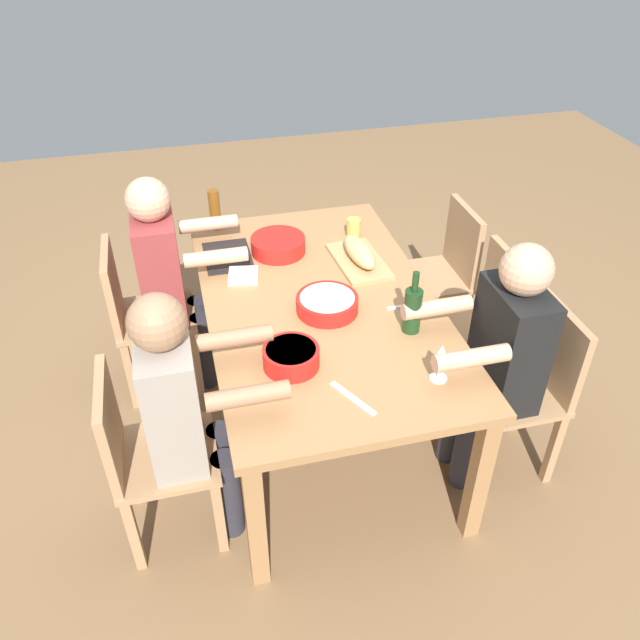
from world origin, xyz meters
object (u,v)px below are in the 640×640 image
Objects in this scene: serving_bowl_pasta at (327,303)px; cup_near_right at (353,229)px; dining_table at (320,314)px; chair_far_left at (144,452)px; chair_near_left at (529,382)px; diner_near_left at (499,351)px; diner_far_right at (169,272)px; beer_bottle at (215,210)px; chair_near_center at (481,319)px; cutting_board at (359,261)px; napkin_stack at (243,276)px; wine_glass at (441,356)px; diner_far_left at (184,405)px; chair_near_right at (443,270)px; serving_bowl_fruit at (278,244)px; serving_bowl_salad at (291,356)px; wine_bottle at (413,309)px; bread_loaf at (359,252)px; chair_far_right at (139,312)px.

serving_bowl_pasta is 2.55× the size of cup_near_right.
chair_far_left reaches higher than dining_table.
chair_near_left is 3.09× the size of serving_bowl_pasta.
diner_near_left reaches higher than chair_near_left.
beer_bottle is (0.32, -0.28, 0.15)m from diner_far_right.
chair_near_center is 0.71× the size of diner_near_left.
serving_bowl_pasta is at bearing 144.34° from cutting_board.
dining_table is at bearing 59.82° from chair_near_left.
napkin_stack is (0.27, 0.31, 0.09)m from dining_table.
diner_near_left is at bearing -90.00° from chair_far_left.
diner_far_right is at bearing 71.92° from chair_near_center.
diner_far_left is at bearing 81.80° from wine_glass.
chair_near_right is 0.99m from serving_bowl_fruit.
chair_near_left is at bearing -152.47° from cup_near_right.
dining_table is 0.50m from serving_bowl_fruit.
serving_bowl_salad is at bearing 144.58° from serving_bowl_pasta.
wine_bottle reaches higher than beer_bottle.
diner_far_right is 1.00m from serving_bowl_salad.
serving_bowl_fruit is 2.55× the size of cup_near_right.
diner_near_left reaches higher than napkin_stack.
diner_far_right is 1.41× the size of chair_near_right.
chair_far_left is at bearing 120.18° from chair_near_right.
napkin_stack is at bearing -121.63° from diner_far_right.
chair_near_right is 0.71× the size of diner_far_left.
serving_bowl_salad is 0.70× the size of bread_loaf.
wine_glass is (-1.10, -0.42, 0.07)m from serving_bowl_fruit.
wine_bottle reaches higher than serving_bowl_fruit.
chair_near_left is at bearing -90.00° from chair_far_left.
wine_bottle reaches higher than dining_table.
cup_near_right is at bearing -87.92° from diner_far_right.
chair_near_center is at bearing -115.27° from bread_loaf.
diner_far_right reaches higher than bread_loaf.
chair_near_center is at bearing -103.46° from napkin_stack.
beer_bottle reaches higher than chair_near_left.
diner_near_left reaches higher than cutting_board.
wine_glass is (-0.14, -0.97, 0.16)m from diner_far_left.
dining_table is at bearing -126.66° from diner_far_right.
serving_bowl_salad is at bearing 68.19° from wine_glass.
chair_far_right is 2.93× the size of wine_bottle.
diner_far_left reaches higher than cutting_board.
cutting_board is 1.38× the size of wine_bottle.
bread_loaf is (0.76, -1.11, 0.32)m from chair_far_left.
chair_far_right is 1.68m from chair_near_right.
chair_far_right is (0.49, 1.68, 0.00)m from chair_near_center.
chair_far_right reaches higher than dining_table.
chair_near_right is 1.00× the size of chair_far_left.
serving_bowl_pasta is (0.40, -0.67, 0.08)m from diner_far_left.
chair_far_right is 1.65m from wine_glass.
chair_far_left is at bearing 83.09° from wine_glass.
wine_bottle reaches higher than chair_near_left.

